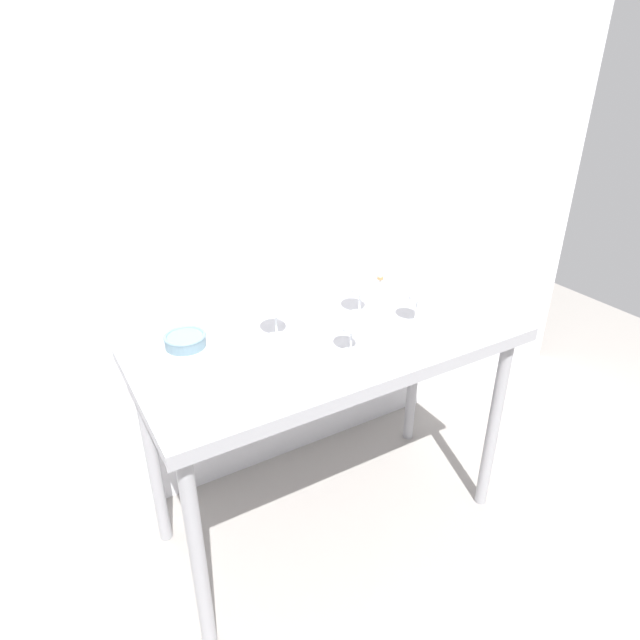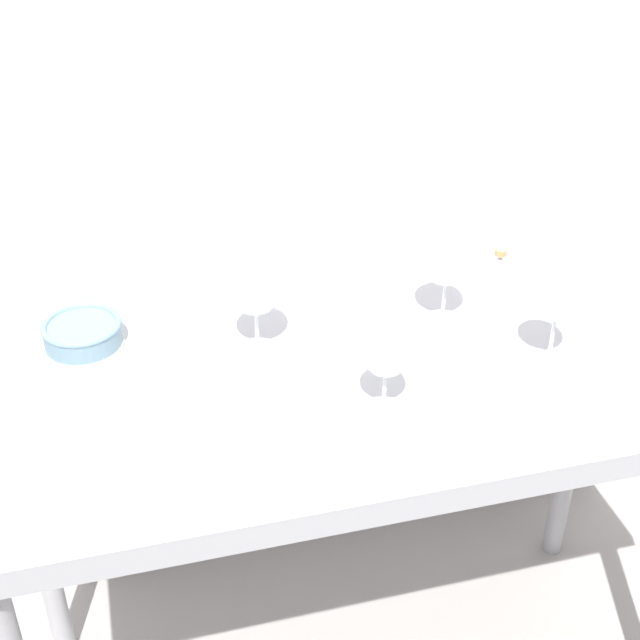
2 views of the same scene
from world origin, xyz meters
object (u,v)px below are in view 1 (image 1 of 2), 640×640
object	(u,v)px
wine_glass_near_center	(352,324)
tasting_sheet_upper	(270,371)
decanter_funnel	(380,290)
wine_glass_far_left	(275,305)
wine_glass_near_right	(418,292)
wine_glass_far_right	(360,284)
tasting_bowl	(185,341)

from	to	relation	value
wine_glass_near_center	tasting_sheet_upper	size ratio (longest dim) A/B	0.75
decanter_funnel	wine_glass_far_left	bearing A→B (deg)	-173.39
decanter_funnel	wine_glass_near_center	bearing A→B (deg)	-138.69
wine_glass_near_center	wine_glass_far_left	bearing A→B (deg)	126.06
wine_glass_near_right	wine_glass_far_right	xyz separation A→B (m)	(-0.14, 0.17, -0.00)
wine_glass_far_left	decanter_funnel	bearing A→B (deg)	6.61
wine_glass_near_right	tasting_sheet_upper	world-z (taller)	wine_glass_near_right
wine_glass_near_center	wine_glass_near_right	bearing A→B (deg)	10.42
wine_glass_near_right	tasting_bowl	xyz separation A→B (m)	(-0.80, 0.26, -0.10)
wine_glass_far_left	wine_glass_near_right	distance (m)	0.53
tasting_sheet_upper	tasting_bowl	world-z (taller)	tasting_bowl
wine_glass_near_right	tasting_bowl	bearing A→B (deg)	162.19
wine_glass_far_left	wine_glass_near_right	xyz separation A→B (m)	(0.50, -0.17, 0.00)
wine_glass_far_left	decanter_funnel	size ratio (longest dim) A/B	1.18
tasting_bowl	wine_glass_far_right	bearing A→B (deg)	-7.16
wine_glass_far_left	decanter_funnel	xyz separation A→B (m)	(0.50, 0.06, -0.08)
wine_glass_near_center	tasting_sheet_upper	distance (m)	0.31
wine_glass_near_center	decanter_funnel	size ratio (longest dim) A/B	1.03
tasting_sheet_upper	wine_glass_far_left	bearing A→B (deg)	66.73
wine_glass_far_left	tasting_sheet_upper	size ratio (longest dim) A/B	0.85
wine_glass_far_right	tasting_sheet_upper	world-z (taller)	wine_glass_far_right
wine_glass_far_right	tasting_bowl	distance (m)	0.68
wine_glass_far_left	tasting_bowl	bearing A→B (deg)	163.93
wine_glass_far_right	tasting_sheet_upper	size ratio (longest dim) A/B	0.86
tasting_sheet_upper	wine_glass_near_center	bearing A→B (deg)	2.10
wine_glass_near_right	tasting_bowl	distance (m)	0.85
tasting_sheet_upper	decanter_funnel	xyz separation A→B (m)	(0.62, 0.26, 0.05)
wine_glass_far_left	tasting_bowl	size ratio (longest dim) A/B	1.22
tasting_bowl	decanter_funnel	distance (m)	0.80
wine_glass_near_right	tasting_sheet_upper	distance (m)	0.63
wine_glass_near_right	wine_glass_far_right	world-z (taller)	wine_glass_far_right
wine_glass_near_center	decanter_funnel	world-z (taller)	wine_glass_near_center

